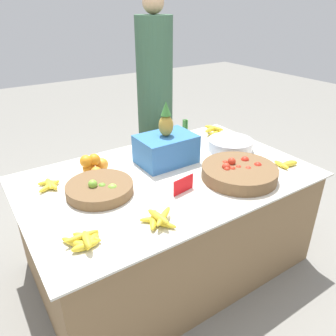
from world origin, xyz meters
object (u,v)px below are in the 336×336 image
object	(u,v)px
price_sign	(183,185)
vendor_person	(155,110)
lime_bowl	(100,188)
produce_crate	(166,147)
tomato_basket	(239,172)
metal_bowl	(230,145)

from	to	relation	value
price_sign	vendor_person	bearing A→B (deg)	57.13
lime_bowl	produce_crate	world-z (taller)	produce_crate
produce_crate	tomato_basket	bearing A→B (deg)	-60.58
lime_bowl	tomato_basket	size ratio (longest dim) A/B	0.82
metal_bowl	vendor_person	bearing A→B (deg)	100.58
lime_bowl	produce_crate	bearing A→B (deg)	14.17
tomato_basket	vendor_person	distance (m)	1.11
lime_bowl	metal_bowl	distance (m)	0.99
lime_bowl	metal_bowl	size ratio (longest dim) A/B	1.17
lime_bowl	metal_bowl	bearing A→B (deg)	2.67
tomato_basket	produce_crate	xyz separation A→B (m)	(-0.24, 0.42, 0.07)
tomato_basket	metal_bowl	bearing A→B (deg)	53.90
produce_crate	price_sign	bearing A→B (deg)	-109.23
tomato_basket	vendor_person	size ratio (longest dim) A/B	0.26
price_sign	produce_crate	size ratio (longest dim) A/B	0.36
lime_bowl	metal_bowl	world-z (taller)	lime_bowl
lime_bowl	tomato_basket	distance (m)	0.80
lime_bowl	price_sign	xyz separation A→B (m)	(0.38, -0.24, 0.01)
tomato_basket	vendor_person	xyz separation A→B (m)	(0.10, 1.10, 0.07)
vendor_person	produce_crate	bearing A→B (deg)	-116.36
price_sign	vendor_person	xyz separation A→B (m)	(0.47, 1.05, 0.07)
metal_bowl	produce_crate	world-z (taller)	produce_crate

